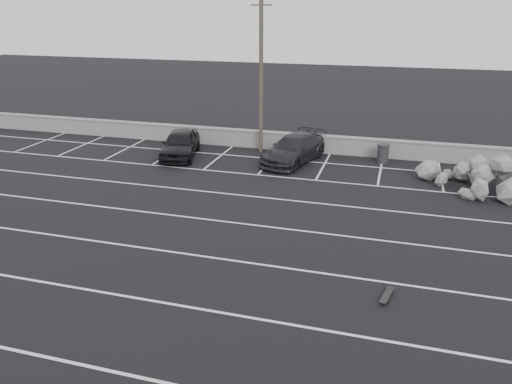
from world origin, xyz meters
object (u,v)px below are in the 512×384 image
(car_right, at_px, (294,149))
(skateboard, at_px, (386,296))
(riprap_pile, at_px, (492,180))
(car_left, at_px, (180,144))
(utility_pole, at_px, (261,76))
(trash_bin, at_px, (383,154))

(car_right, bearing_deg, skateboard, -51.33)
(riprap_pile, bearing_deg, car_left, 176.31)
(utility_pole, xyz_separation_m, riprap_pile, (12.14, -3.29, -3.92))
(utility_pole, height_order, riprap_pile, utility_pole)
(car_left, relative_size, car_right, 0.89)
(utility_pole, bearing_deg, skateboard, -60.96)
(car_right, bearing_deg, car_left, -157.96)
(trash_bin, bearing_deg, skateboard, -86.61)
(car_left, height_order, trash_bin, car_left)
(utility_pole, height_order, trash_bin, utility_pole)
(riprap_pile, bearing_deg, skateboard, -111.63)
(car_left, xyz_separation_m, skateboard, (11.99, -11.89, -0.69))
(car_left, distance_m, riprap_pile, 16.32)
(car_left, bearing_deg, utility_pole, 15.00)
(car_left, bearing_deg, riprap_pile, -17.12)
(utility_pole, height_order, skateboard, utility_pole)
(car_left, xyz_separation_m, riprap_pile, (16.28, -1.05, -0.26))
(car_left, height_order, utility_pole, utility_pole)
(utility_pole, distance_m, trash_bin, 8.04)
(trash_bin, bearing_deg, car_left, -169.92)
(skateboard, bearing_deg, car_left, 147.69)
(utility_pole, relative_size, riprap_pile, 1.57)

